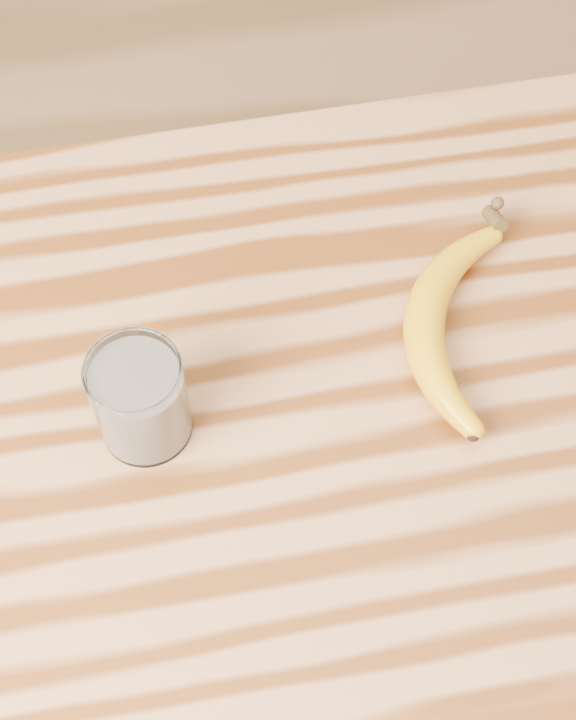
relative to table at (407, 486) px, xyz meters
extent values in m
plane|color=#9B6F49|center=(0.00, 0.00, -0.77)|extent=(4.00, 4.00, 0.00)
cube|color=#B67949|center=(0.00, 0.00, 0.11)|extent=(1.20, 0.80, 0.04)
cylinder|color=white|center=(-0.24, 0.05, 0.18)|extent=(0.08, 0.08, 0.10)
torus|color=white|center=(-0.24, 0.05, 0.23)|extent=(0.08, 0.08, 0.00)
cylinder|color=beige|center=(-0.24, 0.05, 0.18)|extent=(0.08, 0.08, 0.08)
camera|label=1|loc=(-0.19, -0.37, 0.94)|focal=50.00mm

